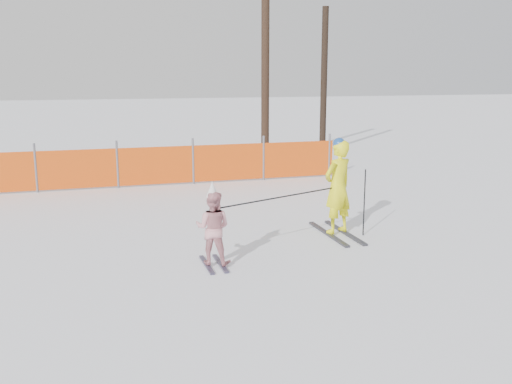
{
  "coord_description": "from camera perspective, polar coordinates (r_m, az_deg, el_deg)",
  "views": [
    {
      "loc": [
        -2.68,
        -8.5,
        2.97
      ],
      "look_at": [
        0.0,
        0.5,
        1.0
      ],
      "focal_mm": 40.0,
      "sensor_mm": 36.0,
      "label": 1
    }
  ],
  "objects": [
    {
      "name": "safety_fence",
      "position": [
        15.36,
        -20.98,
        2.01
      ],
      "size": [
        16.12,
        0.06,
        1.25
      ],
      "color": "#595960",
      "rests_on": "ground"
    },
    {
      "name": "ski_poles",
      "position": [
        9.97,
        5.4,
        -0.7
      ],
      "size": [
        2.94,
        0.99,
        1.25
      ],
      "color": "black",
      "rests_on": "ground"
    },
    {
      "name": "tree_trunks",
      "position": [
        20.53,
        3.27,
        12.41
      ],
      "size": [
        2.97,
        1.54,
        6.97
      ],
      "color": "black",
      "rests_on": "ground"
    },
    {
      "name": "ground",
      "position": [
        9.4,
        0.88,
        -6.58
      ],
      "size": [
        120.0,
        120.0,
        0.0
      ],
      "primitive_type": "plane",
      "color": "white",
      "rests_on": "ground"
    },
    {
      "name": "adult",
      "position": [
        10.62,
        8.18,
        0.49
      ],
      "size": [
        0.74,
        1.69,
        1.82
      ],
      "color": "black",
      "rests_on": "ground"
    },
    {
      "name": "child",
      "position": [
        8.89,
        -4.33,
        -3.54
      ],
      "size": [
        0.7,
        0.89,
        1.34
      ],
      "color": "black",
      "rests_on": "ground"
    }
  ]
}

